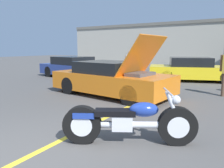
{
  "coord_description": "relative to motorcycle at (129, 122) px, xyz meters",
  "views": [
    {
      "loc": [
        2.76,
        -1.94,
        1.71
      ],
      "look_at": [
        -0.09,
        2.83,
        0.8
      ],
      "focal_mm": 35.0,
      "sensor_mm": 36.0,
      "label": 1
    }
  ],
  "objects": [
    {
      "name": "parked_car_left_row",
      "position": [
        -6.95,
        6.64,
        0.17
      ],
      "size": [
        4.76,
        2.67,
        1.23
      ],
      "rotation": [
        0.0,
        0.0,
        -0.17
      ],
      "color": "navy",
      "rests_on": "ground"
    },
    {
      "name": "motorcycle",
      "position": [
        0.0,
        0.0,
        0.0
      ],
      "size": [
        2.18,
        1.28,
        0.98
      ],
      "rotation": [
        0.0,
        0.0,
        0.5
      ],
      "color": "black",
      "rests_on": "ground"
    },
    {
      "name": "parked_car_mid_row",
      "position": [
        -0.61,
        8.82,
        0.17
      ],
      "size": [
        4.91,
        3.31,
        1.24
      ],
      "rotation": [
        0.0,
        0.0,
        0.33
      ],
      "color": "yellow",
      "rests_on": "ground"
    },
    {
      "name": "show_car_hood_open",
      "position": [
        -2.43,
        3.45,
        0.2
      ],
      "size": [
        4.7,
        2.48,
        2.12
      ],
      "rotation": [
        0.0,
        0.0,
        -0.13
      ],
      "color": "orange",
      "rests_on": "ground"
    },
    {
      "name": "ground_plane",
      "position": [
        -1.11,
        -1.42,
        -0.41
      ],
      "size": [
        80.0,
        80.0,
        0.0
      ],
      "primitive_type": "plane",
      "color": "#514F4C"
    },
    {
      "name": "parking_stripe_foreground",
      "position": [
        -1.16,
        -0.06,
        -0.41
      ],
      "size": [
        0.12,
        5.17,
        0.01
      ],
      "primitive_type": "cube",
      "color": "yellow",
      "rests_on": "ground"
    },
    {
      "name": "spectator_by_show_car",
      "position": [
        -3.22,
        6.55,
        0.54
      ],
      "size": [
        0.52,
        0.21,
        1.62
      ],
      "color": "#333338",
      "rests_on": "ground"
    },
    {
      "name": "far_building",
      "position": [
        -1.11,
        21.19,
        1.92
      ],
      "size": [
        32.0,
        4.2,
        4.4
      ],
      "color": "#B2AD9E",
      "rests_on": "ground"
    }
  ]
}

